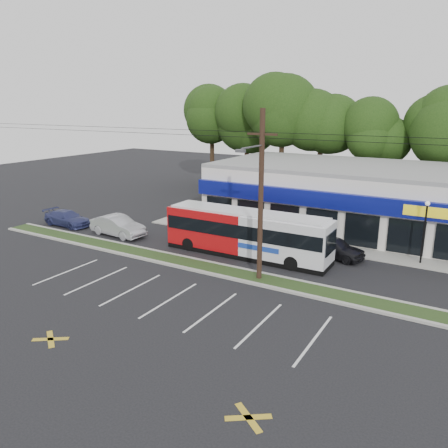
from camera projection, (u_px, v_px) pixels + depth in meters
ground at (208, 275)px, 26.89m from camera, size 120.00×120.00×0.00m
grass_strip at (216, 269)px, 27.70m from camera, size 40.00×1.60×0.12m
curb_south at (209, 274)px, 27.00m from camera, size 40.00×0.25×0.14m
curb_north at (223, 265)px, 28.41m from camera, size 40.00×0.25×0.14m
sidewalk at (332, 248)px, 31.90m from camera, size 32.00×2.20×0.10m
strip_mall at (365, 197)px, 36.71m from camera, size 25.00×12.55×5.30m
utility_pole at (258, 191)px, 24.84m from camera, size 50.00×2.77×10.00m
lamp_post at (425, 225)px, 28.10m from camera, size 0.30×0.30×4.25m
tree_line at (378, 123)px, 44.31m from camera, size 46.76×6.76×11.83m
metrobus at (247, 232)px, 30.03m from camera, size 11.84×2.62×3.17m
car_dark at (333, 247)px, 29.94m from camera, size 4.63×2.62×1.49m
car_silver at (118, 226)px, 34.90m from camera, size 5.02×2.06×1.62m
car_blue at (67, 218)px, 37.84m from camera, size 4.61×1.96×1.33m
pedestrian_a at (317, 248)px, 29.26m from camera, size 0.77×0.77×1.80m
pedestrian_b at (315, 250)px, 29.36m from camera, size 0.89×0.81×1.49m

